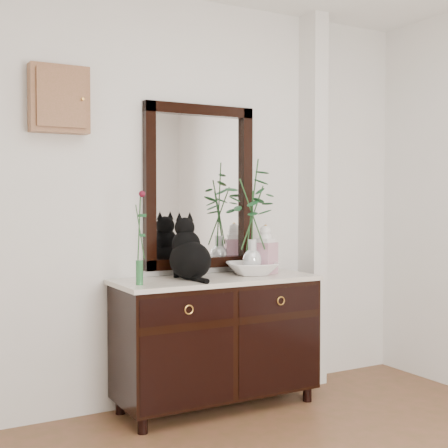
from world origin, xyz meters
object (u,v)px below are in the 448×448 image
ginger_jar (266,249)px  sideboard (216,335)px  cat (190,248)px  lotus_bowl (252,269)px

ginger_jar → sideboard: bearing=-175.6°
sideboard → cat: bearing=175.4°
ginger_jar → cat: bearing=-178.4°
cat → lotus_bowl: 0.49m
lotus_bowl → ginger_jar: bearing=8.5°
sideboard → ginger_jar: bearing=4.4°
sideboard → lotus_bowl: lotus_bowl is taller
lotus_bowl → ginger_jar: size_ratio=1.01×
ginger_jar → lotus_bowl: bearing=-171.5°
cat → lotus_bowl: size_ratio=1.17×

